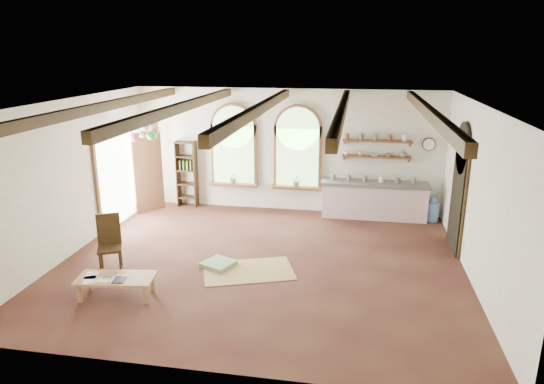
% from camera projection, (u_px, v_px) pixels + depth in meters
% --- Properties ---
extents(floor, '(8.00, 8.00, 0.00)m').
position_uv_depth(floor, '(261.00, 263.00, 9.79)').
color(floor, '#543222').
rests_on(floor, ground).
extents(ceiling_beams, '(6.20, 6.80, 0.18)m').
position_uv_depth(ceiling_beams, '(260.00, 109.00, 8.91)').
color(ceiling_beams, '#382511').
rests_on(ceiling_beams, ceiling).
extents(window_left, '(1.30, 0.28, 2.20)m').
position_uv_depth(window_left, '(234.00, 148.00, 12.80)').
color(window_left, brown).
rests_on(window_left, floor).
extents(window_right, '(1.30, 0.28, 2.20)m').
position_uv_depth(window_right, '(298.00, 151.00, 12.52)').
color(window_right, brown).
rests_on(window_right, floor).
extents(left_doorway, '(0.10, 1.90, 2.50)m').
position_uv_depth(left_doorway, '(116.00, 177.00, 11.82)').
color(left_doorway, brown).
rests_on(left_doorway, floor).
extents(right_doorway, '(0.10, 1.30, 2.40)m').
position_uv_depth(right_doorway, '(457.00, 199.00, 10.25)').
color(right_doorway, black).
rests_on(right_doorway, floor).
extents(kitchen_counter, '(2.68, 0.62, 0.94)m').
position_uv_depth(kitchen_counter, '(374.00, 200.00, 12.30)').
color(kitchen_counter, beige).
rests_on(kitchen_counter, floor).
extents(wall_shelf_lower, '(1.70, 0.24, 0.04)m').
position_uv_depth(wall_shelf_lower, '(376.00, 157.00, 12.17)').
color(wall_shelf_lower, brown).
rests_on(wall_shelf_lower, wall_back).
extents(wall_shelf_upper, '(1.70, 0.24, 0.04)m').
position_uv_depth(wall_shelf_upper, '(377.00, 141.00, 12.05)').
color(wall_shelf_upper, brown).
rests_on(wall_shelf_upper, wall_back).
extents(wall_clock, '(0.32, 0.04, 0.32)m').
position_uv_depth(wall_clock, '(429.00, 144.00, 11.93)').
color(wall_clock, black).
rests_on(wall_clock, wall_back).
extents(bookshelf, '(0.53, 0.32, 1.80)m').
position_uv_depth(bookshelf, '(187.00, 174.00, 13.12)').
color(bookshelf, '#382511').
rests_on(bookshelf, floor).
extents(coffee_table, '(1.39, 0.79, 0.38)m').
position_uv_depth(coffee_table, '(116.00, 279.00, 8.36)').
color(coffee_table, '#A57D4B').
rests_on(coffee_table, floor).
extents(side_chair, '(0.58, 0.58, 1.11)m').
position_uv_depth(side_chair, '(110.00, 255.00, 9.39)').
color(side_chair, '#382511').
rests_on(side_chair, floor).
extents(floor_mat, '(1.98, 1.59, 0.02)m').
position_uv_depth(floor_mat, '(248.00, 271.00, 9.42)').
color(floor_mat, tan).
rests_on(floor_mat, floor).
extents(floor_cushion, '(0.73, 0.73, 0.10)m').
position_uv_depth(floor_cushion, '(219.00, 264.00, 9.63)').
color(floor_cushion, gray).
rests_on(floor_cushion, floor).
extents(water_jug_a, '(0.30, 0.30, 0.58)m').
position_uv_depth(water_jug_a, '(432.00, 211.00, 12.13)').
color(water_jug_a, '#5D88C8').
rests_on(water_jug_a, floor).
extents(water_jug_b, '(0.32, 0.32, 0.62)m').
position_uv_depth(water_jug_b, '(432.00, 211.00, 12.12)').
color(water_jug_b, '#5D88C8').
rests_on(water_jug_b, floor).
extents(balloon_cluster, '(0.76, 0.79, 1.14)m').
position_uv_depth(balloon_cluster, '(145.00, 128.00, 11.54)').
color(balloon_cluster, white).
rests_on(balloon_cluster, floor).
extents(table_book, '(0.19, 0.26, 0.02)m').
position_uv_depth(table_book, '(104.00, 274.00, 8.43)').
color(table_book, olive).
rests_on(table_book, coffee_table).
extents(tablet, '(0.23, 0.30, 0.01)m').
position_uv_depth(tablet, '(119.00, 280.00, 8.25)').
color(tablet, black).
rests_on(tablet, coffee_table).
extents(potted_plant_left, '(0.27, 0.23, 0.30)m').
position_uv_depth(potted_plant_left, '(233.00, 178.00, 12.92)').
color(potted_plant_left, '#598C4C').
rests_on(potted_plant_left, window_left).
extents(potted_plant_right, '(0.27, 0.23, 0.30)m').
position_uv_depth(potted_plant_right, '(297.00, 181.00, 12.64)').
color(potted_plant_right, '#598C4C').
rests_on(potted_plant_right, window_right).
extents(shelf_cup_a, '(0.12, 0.10, 0.10)m').
position_uv_depth(shelf_cup_a, '(346.00, 153.00, 12.27)').
color(shelf_cup_a, white).
rests_on(shelf_cup_a, wall_shelf_lower).
extents(shelf_cup_b, '(0.10, 0.10, 0.09)m').
position_uv_depth(shelf_cup_b, '(360.00, 154.00, 12.21)').
color(shelf_cup_b, beige).
rests_on(shelf_cup_b, wall_shelf_lower).
extents(shelf_bowl_a, '(0.22, 0.22, 0.05)m').
position_uv_depth(shelf_bowl_a, '(374.00, 155.00, 12.16)').
color(shelf_bowl_a, beige).
rests_on(shelf_bowl_a, wall_shelf_lower).
extents(shelf_bowl_b, '(0.20, 0.20, 0.06)m').
position_uv_depth(shelf_bowl_b, '(389.00, 155.00, 12.10)').
color(shelf_bowl_b, '#8C664C').
rests_on(shelf_bowl_b, wall_shelf_lower).
extents(shelf_vase, '(0.18, 0.18, 0.19)m').
position_uv_depth(shelf_vase, '(403.00, 153.00, 12.03)').
color(shelf_vase, slate).
rests_on(shelf_vase, wall_shelf_lower).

